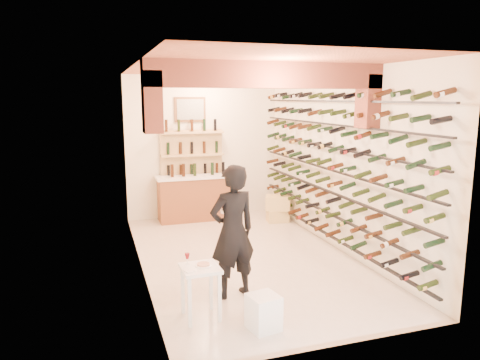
% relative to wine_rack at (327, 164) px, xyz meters
% --- Properties ---
extents(ground, '(6.00, 6.00, 0.00)m').
position_rel_wine_rack_xyz_m(ground, '(-1.53, 0.00, -1.55)').
color(ground, beige).
rests_on(ground, ground).
extents(room_shell, '(3.52, 6.02, 3.21)m').
position_rel_wine_rack_xyz_m(room_shell, '(-1.53, -0.26, 0.70)').
color(room_shell, '#ECE5CD').
rests_on(room_shell, ground).
extents(wine_rack, '(0.32, 5.70, 2.56)m').
position_rel_wine_rack_xyz_m(wine_rack, '(0.00, 0.00, 0.00)').
color(wine_rack, black).
rests_on(wine_rack, ground).
extents(back_counter, '(1.70, 0.62, 1.29)m').
position_rel_wine_rack_xyz_m(back_counter, '(-1.83, 2.65, -1.02)').
color(back_counter, brown).
rests_on(back_counter, ground).
extents(back_shelving, '(1.40, 0.31, 2.73)m').
position_rel_wine_rack_xyz_m(back_shelving, '(-1.83, 2.89, -0.38)').
color(back_shelving, tan).
rests_on(back_shelving, ground).
extents(tasting_table, '(0.48, 0.48, 0.81)m').
position_rel_wine_rack_xyz_m(tasting_table, '(-2.76, -1.89, -1.00)').
color(tasting_table, white).
rests_on(tasting_table, ground).
extents(white_stool, '(0.40, 0.40, 0.42)m').
position_rel_wine_rack_xyz_m(white_stool, '(-2.11, -2.39, -1.34)').
color(white_stool, white).
rests_on(white_stool, ground).
extents(person, '(0.75, 0.57, 1.84)m').
position_rel_wine_rack_xyz_m(person, '(-2.19, -1.40, -0.63)').
color(person, black).
rests_on(person, ground).
extents(chrome_barstool, '(0.35, 0.35, 0.68)m').
position_rel_wine_rack_xyz_m(chrome_barstool, '(-1.61, 0.75, -1.16)').
color(chrome_barstool, silver).
rests_on(chrome_barstool, ground).
extents(crate_lower, '(0.50, 0.38, 0.27)m').
position_rel_wine_rack_xyz_m(crate_lower, '(-0.13, 1.92, -1.41)').
color(crate_lower, '#DBC078').
rests_on(crate_lower, ground).
extents(crate_upper, '(0.63, 0.54, 0.31)m').
position_rel_wine_rack_xyz_m(crate_upper, '(-0.13, 1.92, -1.12)').
color(crate_upper, '#DBC078').
rests_on(crate_upper, crate_lower).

